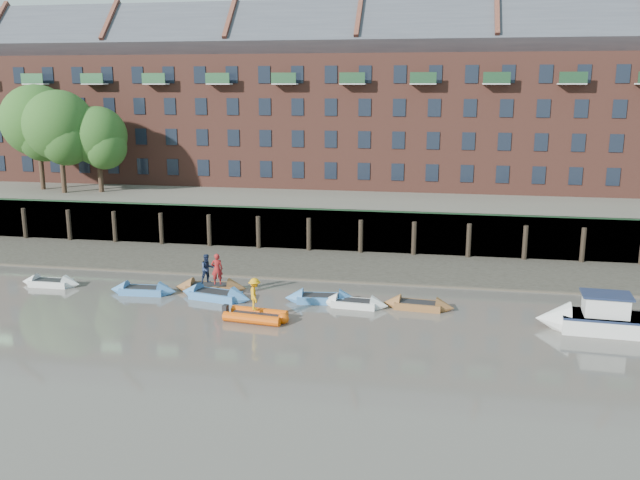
% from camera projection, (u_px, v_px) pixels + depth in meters
% --- Properties ---
extents(ground, '(220.00, 220.00, 0.00)m').
position_uv_depth(ground, '(260.00, 365.00, 30.91)').
color(ground, '#5B554E').
rests_on(ground, ground).
extents(foreshore, '(110.00, 8.00, 0.50)m').
position_uv_depth(foreshore, '(326.00, 265.00, 48.18)').
color(foreshore, '#3D382F').
rests_on(foreshore, ground).
extents(mud_band, '(110.00, 1.60, 0.10)m').
position_uv_depth(mud_band, '(318.00, 278.00, 44.92)').
color(mud_band, '#4C4336').
rests_on(mud_band, ground).
extents(river_wall, '(110.00, 1.23, 3.30)m').
position_uv_depth(river_wall, '(336.00, 230.00, 52.02)').
color(river_wall, '#2D2A26').
rests_on(river_wall, ground).
extents(bank_terrace, '(110.00, 28.00, 3.20)m').
position_uv_depth(bank_terrace, '(358.00, 201.00, 65.09)').
color(bank_terrace, '#5E594D').
rests_on(bank_terrace, ground).
extents(apartment_terrace, '(80.60, 15.56, 20.98)m').
position_uv_depth(apartment_terrace, '(361.00, 82.00, 63.53)').
color(apartment_terrace, brown).
rests_on(apartment_terrace, bank_terrace).
extents(tree_cluster, '(11.76, 7.74, 9.40)m').
position_uv_depth(tree_cluster, '(58.00, 126.00, 59.56)').
color(tree_cluster, '#3A281C').
rests_on(tree_cluster, bank_terrace).
extents(rowboat_0, '(3.97, 1.17, 1.15)m').
position_uv_depth(rowboat_0, '(51.00, 283.00, 43.10)').
color(rowboat_0, silver).
rests_on(rowboat_0, ground).
extents(rowboat_1, '(4.24, 1.44, 1.21)m').
position_uv_depth(rowboat_1, '(143.00, 290.00, 41.48)').
color(rowboat_1, '#3F77B4').
rests_on(rowboat_1, ground).
extents(rowboat_2, '(4.60, 1.73, 1.30)m').
position_uv_depth(rowboat_2, '(211.00, 288.00, 41.99)').
color(rowboat_2, brown).
rests_on(rowboat_2, ground).
extents(rowboat_3, '(4.83, 2.28, 1.35)m').
position_uv_depth(rowboat_3, '(216.00, 295.00, 40.44)').
color(rowboat_3, '#3F77B4').
rests_on(rowboat_3, ground).
extents(rowboat_4, '(4.39, 1.68, 1.24)m').
position_uv_depth(rowboat_4, '(321.00, 298.00, 39.87)').
color(rowboat_4, '#3F77B4').
rests_on(rowboat_4, ground).
extents(rowboat_5, '(4.04, 1.45, 1.15)m').
position_uv_depth(rowboat_5, '(354.00, 303.00, 39.03)').
color(rowboat_5, silver).
rests_on(rowboat_5, ground).
extents(rowboat_6, '(4.17, 1.55, 1.18)m').
position_uv_depth(rowboat_6, '(418.00, 305.00, 38.67)').
color(rowboat_6, brown).
rests_on(rowboat_6, ground).
extents(rib_tender, '(3.60, 2.05, 0.61)m').
position_uv_depth(rib_tender, '(258.00, 316.00, 36.73)').
color(rib_tender, '#E15008').
rests_on(rib_tender, ground).
extents(motor_launch, '(6.48, 2.49, 2.62)m').
position_uv_depth(motor_launch, '(591.00, 318.00, 35.13)').
color(motor_launch, silver).
rests_on(motor_launch, ground).
extents(person_rower_a, '(0.79, 0.64, 1.88)m').
position_uv_depth(person_rower_a, '(217.00, 269.00, 40.15)').
color(person_rower_a, maroon).
rests_on(person_rower_a, rowboat_3).
extents(person_rower_b, '(1.09, 1.07, 1.77)m').
position_uv_depth(person_rower_b, '(207.00, 269.00, 40.40)').
color(person_rower_b, '#19233F').
rests_on(person_rower_b, rowboat_3).
extents(person_rib_crew, '(0.98, 1.29, 1.77)m').
position_uv_depth(person_rib_crew, '(255.00, 294.00, 36.61)').
color(person_rib_crew, orange).
rests_on(person_rib_crew, rib_tender).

